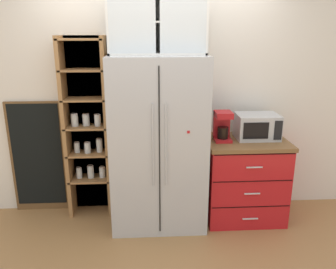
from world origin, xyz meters
TOP-DOWN VIEW (x-y plane):
  - ground_plane at (0.00, 0.00)m, footprint 10.77×10.77m
  - wall_back_cream at (0.00, 0.40)m, footprint 5.07×0.10m
  - refrigerator at (0.00, 0.01)m, footprint 0.96×0.71m
  - pantry_shelf_column at (-0.76, 0.28)m, footprint 0.52×0.29m
  - counter_cabinet at (0.93, 0.04)m, footprint 0.85×0.65m
  - microwave at (1.05, 0.09)m, footprint 0.44×0.33m
  - coffee_maker at (0.67, 0.05)m, footprint 0.17×0.20m
  - mug_cream at (0.93, 0.03)m, footprint 0.12×0.08m
  - bottle_green at (0.93, 0.05)m, footprint 0.06×0.06m
  - upper_cabinet at (0.00, 0.06)m, footprint 0.92×0.32m
  - chalkboard_menu at (-1.33, 0.33)m, footprint 0.60×0.04m

SIDE VIEW (x-z plane):
  - ground_plane at x=0.00m, z-range 0.00..0.00m
  - counter_cabinet at x=0.93m, z-range 0.00..0.89m
  - chalkboard_menu at x=-1.33m, z-range 0.00..1.28m
  - refrigerator at x=0.00m, z-range 0.00..1.77m
  - mug_cream at x=0.93m, z-range 0.89..0.99m
  - pantry_shelf_column at x=-0.76m, z-range 0.01..1.96m
  - bottle_green at x=0.93m, z-range 0.88..1.12m
  - microwave at x=1.05m, z-range 0.89..1.15m
  - coffee_maker at x=0.67m, z-range 0.89..1.20m
  - wall_back_cream at x=0.00m, z-range 0.00..2.55m
  - upper_cabinet at x=0.00m, z-range 1.77..2.36m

